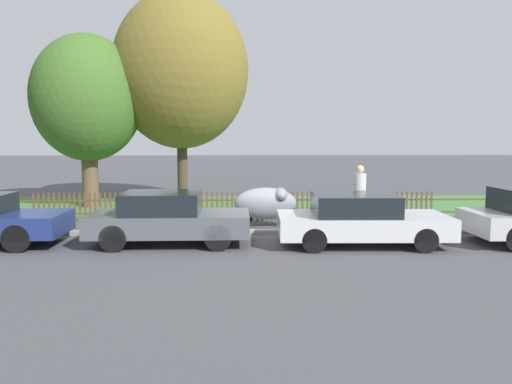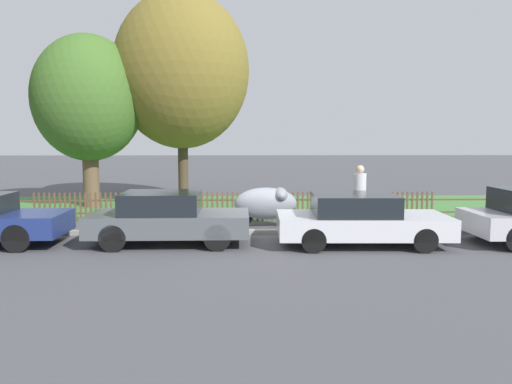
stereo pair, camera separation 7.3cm
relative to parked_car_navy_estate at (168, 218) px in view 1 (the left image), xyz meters
name	(u,v)px [view 1 (the left image)]	position (x,y,z in m)	size (l,w,h in m)	color
ground_plane	(234,235)	(1.63, 1.18, -0.68)	(120.00, 120.00, 0.00)	#4C4C51
kerb_stone	(234,232)	(1.63, 1.28, -0.62)	(41.95, 0.20, 0.12)	#9E998E
grass_strip	(236,206)	(1.63, 6.82, -0.67)	(41.95, 6.76, 0.01)	#477F3D
park_fence	(235,207)	(1.63, 3.46, -0.21)	(41.95, 0.05, 0.93)	brown
parked_car_navy_estate	(168,218)	(0.00, 0.00, 0.00)	(3.97, 1.79, 1.32)	#51565B
parked_car_red_compact	(360,219)	(4.79, -0.21, -0.03)	(4.22, 1.96, 1.28)	silver
covered_motorcycle	(267,203)	(2.61, 2.38, 0.04)	(2.03, 0.93, 1.19)	black
tree_behind_motorcycle	(87,99)	(-3.97, 6.88, 3.43)	(4.13, 4.13, 6.52)	brown
tree_mid_park	(181,71)	(-0.55, 7.86, 4.61)	(5.36, 5.36, 8.38)	#473828
pedestrian_near_fence	(359,192)	(5.35, 2.27, 0.37)	(0.52, 0.52, 1.86)	#2D3351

